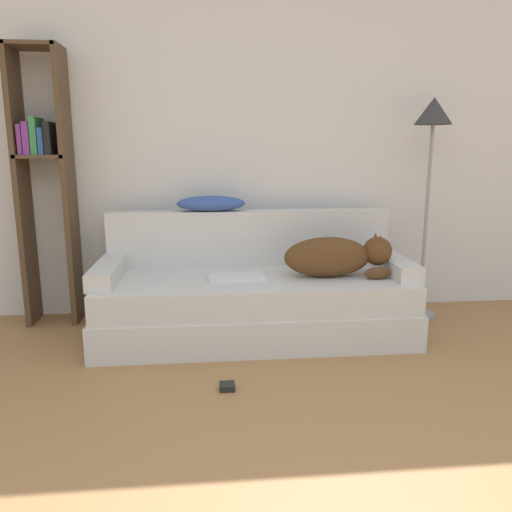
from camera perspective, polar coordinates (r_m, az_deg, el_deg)
The scene contains 11 objects.
wall_back at distance 3.72m, azimuth -0.14°, elevation 14.39°, with size 7.43×0.06×2.70m.
couch at distance 3.27m, azimuth -0.17°, elevation -5.73°, with size 2.00×0.83×0.40m.
couch_backrest at distance 3.51m, azimuth -0.71°, elevation 2.14°, with size 1.96×0.15×0.38m.
couch_arm_left at distance 3.24m, azimuth -16.61°, elevation -1.71°, with size 0.15×0.64×0.10m.
couch_arm_right at distance 3.41m, azimuth 15.46°, elevation -0.99°, with size 0.15×0.64×0.10m.
dog at distance 3.21m, azimuth 9.25°, elevation -0.01°, with size 0.70×0.24×0.27m.
laptop at distance 3.15m, azimuth -2.27°, elevation -2.43°, with size 0.37×0.24×0.02m.
throw_pillow at distance 3.46m, azimuth -5.17°, elevation 6.00°, with size 0.47×0.21×0.11m.
bookshelf at distance 3.69m, azimuth -23.06°, elevation 8.58°, with size 0.34×0.26×1.86m.
floor_lamp at distance 3.71m, azimuth 19.47°, elevation 12.77°, with size 0.25×0.25×1.55m.
power_adapter at distance 2.63m, azimuth -3.32°, elevation -14.67°, with size 0.08×0.08×0.03m.
Camera 1 is at (-0.36, -0.72, 1.20)m, focal length 35.00 mm.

